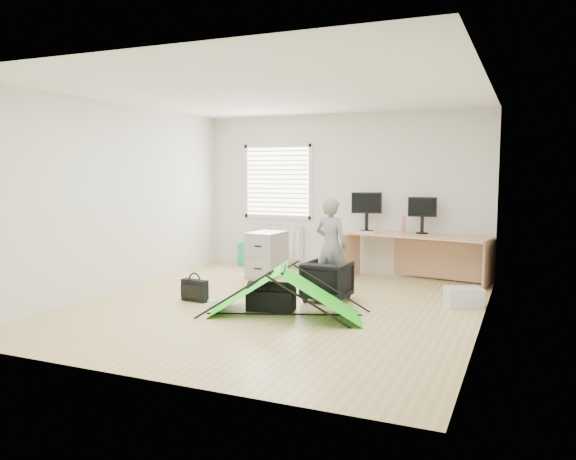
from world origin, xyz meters
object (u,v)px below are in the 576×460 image
at_px(desk, 416,258).
at_px(thermos, 403,225).
at_px(filing_cabinet, 267,255).
at_px(storage_crate, 464,297).
at_px(monitor_left, 367,217).
at_px(laptop_bag, 195,290).
at_px(monitor_right, 422,220).
at_px(office_chair, 327,281).
at_px(kite, 284,292).
at_px(duffel_bag, 271,300).
at_px(person, 331,245).

bearing_deg(desk, thermos, 157.67).
relative_size(filing_cabinet, thermos, 2.86).
bearing_deg(desk, filing_cabinet, -155.85).
bearing_deg(filing_cabinet, storage_crate, -11.27).
bearing_deg(monitor_left, filing_cabinet, -171.62).
distance_m(thermos, storage_crate, 2.08).
height_order(monitor_left, laptop_bag, monitor_left).
distance_m(monitor_right, office_chair, 2.26).
distance_m(monitor_left, kite, 2.95).
xyz_separation_m(filing_cabinet, storage_crate, (3.20, -0.85, -0.25)).
bearing_deg(desk, storage_crate, -48.23).
relative_size(monitor_right, laptop_bag, 1.15).
xyz_separation_m(desk, duffel_bag, (-1.33, -2.55, -0.25)).
xyz_separation_m(monitor_right, laptop_bag, (-2.52, -2.68, -0.81)).
height_order(thermos, person, person).
relative_size(desk, duffel_bag, 3.74).
xyz_separation_m(filing_cabinet, person, (1.35, -0.72, 0.31)).
height_order(monitor_right, office_chair, monitor_right).
bearing_deg(storage_crate, monitor_right, 117.46).
xyz_separation_m(person, duffel_bag, (-0.35, -1.26, -0.55)).
bearing_deg(laptop_bag, monitor_left, 67.16).
xyz_separation_m(kite, storage_crate, (1.95, 1.30, -0.17)).
bearing_deg(desk, laptop_bag, -124.09).
bearing_deg(filing_cabinet, monitor_left, 29.20).
bearing_deg(kite, duffel_bag, 123.88).
relative_size(monitor_left, laptop_bag, 1.27).
relative_size(thermos, storage_crate, 0.58).
bearing_deg(kite, monitor_left, 64.83).
relative_size(monitor_left, monitor_right, 1.11).
distance_m(desk, monitor_right, 0.61).
relative_size(desk, person, 1.61).
bearing_deg(desk, duffel_bag, -107.22).
distance_m(monitor_right, thermos, 0.31).
xyz_separation_m(filing_cabinet, kite, (1.25, -2.15, -0.08)).
bearing_deg(thermos, filing_cabinet, -160.46).
relative_size(thermos, office_chair, 0.44).
distance_m(office_chair, person, 0.66).
bearing_deg(filing_cabinet, laptop_bag, -90.49).
distance_m(thermos, person, 1.63).
relative_size(filing_cabinet, duffel_bag, 1.27).
distance_m(desk, laptop_bag, 3.54).
distance_m(person, laptop_bag, 2.01).
distance_m(monitor_right, kite, 3.17).
relative_size(storage_crate, duffel_bag, 0.76).
bearing_deg(person, thermos, -105.30).
height_order(monitor_left, kite, monitor_left).
bearing_deg(kite, storage_crate, 13.18).
height_order(thermos, storage_crate, thermos).
bearing_deg(duffel_bag, monitor_left, 69.74).
bearing_deg(kite, person, 65.33).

